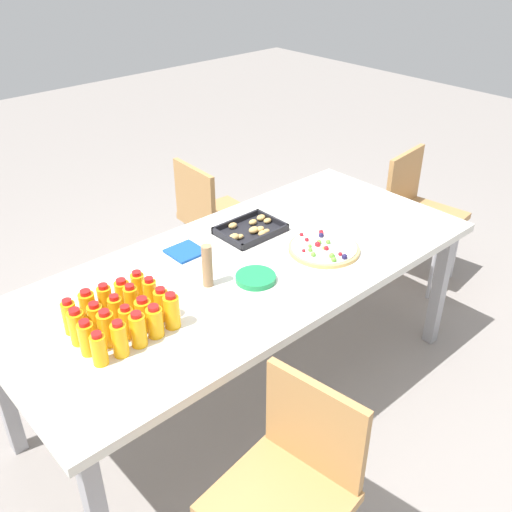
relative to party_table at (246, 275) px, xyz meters
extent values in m
plane|color=gray|center=(0.00, 0.00, -0.68)|extent=(12.00, 12.00, 0.00)
cube|color=silver|center=(0.00, 0.00, 0.04)|extent=(2.19, 0.97, 0.04)
cube|color=#99999E|center=(1.02, -0.41, -0.33)|extent=(0.06, 0.06, 0.70)
cube|color=#99999E|center=(-1.02, 0.41, -0.33)|extent=(0.06, 0.06, 0.70)
cube|color=#99999E|center=(1.02, 0.41, -0.33)|extent=(0.06, 0.06, 0.70)
cube|color=#B7844C|center=(0.56, 0.87, -0.23)|extent=(0.42, 0.42, 0.04)
cube|color=#B7844C|center=(0.37, 0.88, -0.04)|extent=(0.05, 0.38, 0.38)
cylinder|color=silver|center=(0.73, 1.02, -0.48)|extent=(0.02, 0.02, 0.41)
cylinder|color=silver|center=(0.71, 0.70, -0.48)|extent=(0.02, 0.02, 0.41)
cylinder|color=silver|center=(0.41, 1.04, -0.48)|extent=(0.02, 0.02, 0.41)
cylinder|color=silver|center=(0.39, 0.72, -0.48)|extent=(0.02, 0.02, 0.41)
cube|color=#B7844C|center=(1.50, 0.01, -0.23)|extent=(0.44, 0.44, 0.04)
cube|color=#B7844C|center=(1.48, 0.20, -0.04)|extent=(0.38, 0.07, 0.38)
cylinder|color=silver|center=(1.68, -0.13, -0.48)|extent=(0.02, 0.02, 0.41)
cylinder|color=silver|center=(1.36, -0.16, -0.48)|extent=(0.02, 0.02, 0.41)
cylinder|color=silver|center=(1.65, 0.19, -0.48)|extent=(0.02, 0.02, 0.41)
cylinder|color=silver|center=(1.33, 0.16, -0.48)|extent=(0.02, 0.02, 0.41)
cube|color=#B7844C|center=(-0.58, -0.81, -0.23)|extent=(0.45, 0.45, 0.04)
cube|color=#B7844C|center=(-0.40, -0.79, -0.04)|extent=(0.08, 0.38, 0.38)
cylinder|color=silver|center=(-0.45, -0.63, -0.48)|extent=(0.02, 0.02, 0.41)
cylinder|color=#F9AD14|center=(-0.80, -0.15, 0.12)|extent=(0.05, 0.05, 0.12)
cylinder|color=red|center=(-0.80, -0.15, 0.18)|extent=(0.04, 0.04, 0.02)
cylinder|color=#F9AE14|center=(-0.73, -0.16, 0.12)|extent=(0.06, 0.06, 0.13)
cylinder|color=red|center=(-0.73, -0.16, 0.20)|extent=(0.04, 0.04, 0.02)
cylinder|color=#F9AE14|center=(-0.65, -0.16, 0.12)|extent=(0.06, 0.06, 0.13)
cylinder|color=red|center=(-0.65, -0.16, 0.19)|extent=(0.04, 0.04, 0.02)
cylinder|color=#F9AC14|center=(-0.58, -0.15, 0.12)|extent=(0.06, 0.06, 0.12)
cylinder|color=red|center=(-0.58, -0.15, 0.18)|extent=(0.04, 0.04, 0.02)
cylinder|color=#FAAE14|center=(-0.50, -0.15, 0.13)|extent=(0.06, 0.06, 0.13)
cylinder|color=red|center=(-0.50, -0.15, 0.20)|extent=(0.04, 0.04, 0.02)
cylinder|color=#FAAC14|center=(-0.81, -0.08, 0.12)|extent=(0.06, 0.06, 0.12)
cylinder|color=red|center=(-0.81, -0.08, 0.19)|extent=(0.04, 0.04, 0.02)
cylinder|color=#F9AC14|center=(-0.73, -0.08, 0.12)|extent=(0.06, 0.06, 0.13)
cylinder|color=red|center=(-0.73, -0.08, 0.20)|extent=(0.04, 0.04, 0.02)
cylinder|color=#F9AC14|center=(-0.65, -0.09, 0.12)|extent=(0.05, 0.05, 0.12)
cylinder|color=red|center=(-0.65, -0.09, 0.18)|extent=(0.03, 0.03, 0.02)
cylinder|color=#F9AC14|center=(-0.58, -0.09, 0.12)|extent=(0.06, 0.06, 0.12)
cylinder|color=red|center=(-0.58, -0.09, 0.19)|extent=(0.04, 0.04, 0.02)
cylinder|color=#FAAE14|center=(-0.50, -0.08, 0.12)|extent=(0.06, 0.06, 0.12)
cylinder|color=red|center=(-0.50, -0.08, 0.19)|extent=(0.04, 0.04, 0.02)
cylinder|color=#F9AD14|center=(-0.80, 0.00, 0.12)|extent=(0.06, 0.06, 0.13)
cylinder|color=red|center=(-0.80, 0.00, 0.20)|extent=(0.04, 0.04, 0.02)
cylinder|color=#F9AC14|center=(-0.73, 0.00, 0.12)|extent=(0.06, 0.06, 0.12)
cylinder|color=red|center=(-0.73, 0.00, 0.19)|extent=(0.04, 0.04, 0.02)
cylinder|color=#FAAD14|center=(-0.65, -0.01, 0.12)|extent=(0.05, 0.05, 0.12)
cylinder|color=red|center=(-0.65, -0.01, 0.19)|extent=(0.03, 0.03, 0.02)
cylinder|color=#FAAE14|center=(-0.58, 0.00, 0.13)|extent=(0.05, 0.05, 0.13)
cylinder|color=red|center=(-0.58, 0.00, 0.20)|extent=(0.04, 0.04, 0.02)
cylinder|color=#F9AC14|center=(-0.50, -0.01, 0.12)|extent=(0.05, 0.05, 0.13)
cylinder|color=red|center=(-0.50, -0.01, 0.20)|extent=(0.03, 0.03, 0.02)
cylinder|color=#F9AC14|center=(-0.79, 0.07, 0.12)|extent=(0.05, 0.05, 0.13)
cylinder|color=red|center=(-0.79, 0.07, 0.20)|extent=(0.03, 0.03, 0.02)
cylinder|color=#FAAC14|center=(-0.72, 0.07, 0.13)|extent=(0.06, 0.06, 0.13)
cylinder|color=red|center=(-0.72, 0.07, 0.20)|extent=(0.04, 0.04, 0.02)
cylinder|color=#FAAC14|center=(-0.65, 0.07, 0.13)|extent=(0.05, 0.05, 0.13)
cylinder|color=red|center=(-0.65, 0.07, 0.20)|extent=(0.04, 0.04, 0.02)
cylinder|color=#FAAC14|center=(-0.58, 0.07, 0.12)|extent=(0.06, 0.06, 0.12)
cylinder|color=red|center=(-0.58, 0.07, 0.19)|extent=(0.04, 0.04, 0.02)
cylinder|color=#F9AD14|center=(-0.51, 0.07, 0.12)|extent=(0.05, 0.05, 0.13)
cylinder|color=red|center=(-0.51, 0.07, 0.20)|extent=(0.04, 0.04, 0.02)
cylinder|color=tan|center=(0.34, -0.15, 0.07)|extent=(0.33, 0.33, 0.02)
cylinder|color=white|center=(0.34, -0.15, 0.08)|extent=(0.30, 0.30, 0.01)
sphere|color=#66B238|center=(0.34, -0.12, 0.09)|extent=(0.02, 0.02, 0.02)
sphere|color=#66B238|center=(0.27, -0.27, 0.09)|extent=(0.02, 0.02, 0.02)
sphere|color=#66B238|center=(0.24, -0.18, 0.09)|extent=(0.02, 0.02, 0.02)
sphere|color=red|center=(0.32, -0.18, 0.09)|extent=(0.02, 0.02, 0.02)
sphere|color=red|center=(0.34, -0.01, 0.09)|extent=(0.02, 0.02, 0.02)
sphere|color=#1E1947|center=(0.40, -0.08, 0.09)|extent=(0.02, 0.02, 0.02)
sphere|color=red|center=(0.24, -0.12, 0.09)|extent=(0.02, 0.02, 0.02)
sphere|color=red|center=(0.32, -0.07, 0.09)|extent=(0.02, 0.02, 0.02)
sphere|color=red|center=(0.42, -0.06, 0.09)|extent=(0.02, 0.02, 0.02)
sphere|color=#1E1947|center=(0.35, -0.11, 0.09)|extent=(0.02, 0.02, 0.02)
sphere|color=#66B238|center=(0.37, -0.15, 0.09)|extent=(0.02, 0.02, 0.02)
sphere|color=#1E1947|center=(0.33, -0.29, 0.09)|extent=(0.03, 0.03, 0.03)
sphere|color=#66B238|center=(0.29, -0.24, 0.09)|extent=(0.03, 0.03, 0.03)
sphere|color=#66B238|center=(0.26, -0.14, 0.09)|extent=(0.02, 0.02, 0.02)
sphere|color=red|center=(0.33, -0.26, 0.09)|extent=(0.02, 0.02, 0.02)
sphere|color=red|center=(0.32, -0.13, 0.09)|extent=(0.03, 0.03, 0.03)
sphere|color=red|center=(0.41, -0.08, 0.09)|extent=(0.02, 0.02, 0.02)
sphere|color=#66B238|center=(0.29, -0.11, 0.09)|extent=(0.02, 0.02, 0.02)
sphere|color=#66B238|center=(0.32, -0.17, 0.09)|extent=(0.02, 0.02, 0.02)
cube|color=black|center=(0.21, 0.21, 0.06)|extent=(0.30, 0.23, 0.01)
cube|color=black|center=(0.21, 0.10, 0.08)|extent=(0.30, 0.01, 0.03)
cube|color=black|center=(0.21, 0.31, 0.08)|extent=(0.30, 0.01, 0.03)
cube|color=black|center=(0.06, 0.21, 0.08)|extent=(0.01, 0.23, 0.03)
cube|color=black|center=(0.36, 0.21, 0.08)|extent=(0.01, 0.23, 0.03)
ellipsoid|color=tan|center=(0.26, 0.25, 0.08)|extent=(0.04, 0.03, 0.03)
ellipsoid|color=tan|center=(0.21, 0.18, 0.08)|extent=(0.05, 0.04, 0.03)
ellipsoid|color=tan|center=(0.12, 0.18, 0.08)|extent=(0.04, 0.03, 0.02)
ellipsoid|color=tan|center=(0.33, 0.21, 0.08)|extent=(0.04, 0.03, 0.02)
ellipsoid|color=tan|center=(0.32, 0.25, 0.08)|extent=(0.05, 0.04, 0.03)
ellipsoid|color=tan|center=(0.25, 0.14, 0.08)|extent=(0.04, 0.03, 0.02)
ellipsoid|color=tan|center=(0.22, 0.13, 0.08)|extent=(0.05, 0.03, 0.03)
ellipsoid|color=tan|center=(0.16, 0.29, 0.08)|extent=(0.05, 0.03, 0.03)
ellipsoid|color=tan|center=(0.09, 0.19, 0.08)|extent=(0.05, 0.04, 0.03)
ellipsoid|color=tan|center=(0.24, 0.17, 0.08)|extent=(0.05, 0.03, 0.03)
cylinder|color=#1E8C4C|center=(-0.06, -0.13, 0.06)|extent=(0.17, 0.17, 0.00)
cylinder|color=#1E8C4C|center=(-0.06, -0.13, 0.07)|extent=(0.17, 0.17, 0.00)
cylinder|color=#1E8C4C|center=(-0.06, -0.13, 0.07)|extent=(0.17, 0.17, 0.00)
cylinder|color=#1E8C4C|center=(-0.06, -0.13, 0.08)|extent=(0.17, 0.17, 0.00)
cylinder|color=#1E8C4C|center=(-0.06, -0.13, 0.08)|extent=(0.17, 0.17, 0.00)
cube|color=#194CA5|center=(-0.14, 0.26, 0.07)|extent=(0.15, 0.15, 0.01)
cylinder|color=#9E7A56|center=(-0.23, -0.02, 0.15)|extent=(0.04, 0.04, 0.19)
camera|label=1|loc=(-1.43, -1.64, 1.41)|focal=40.52mm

